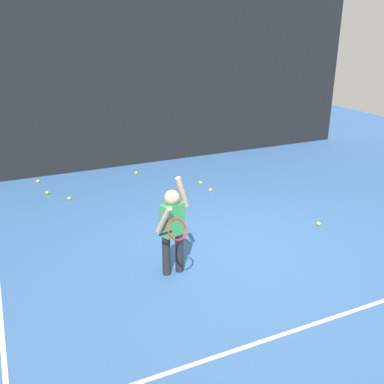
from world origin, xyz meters
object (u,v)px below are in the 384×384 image
at_px(tennis_ball_2, 201,183).
at_px(tennis_ball_4, 319,224).
at_px(tennis_player, 173,225).
at_px(tennis_ball_5, 38,181).
at_px(tennis_ball_0, 69,198).
at_px(tennis_ball_1, 210,190).
at_px(tennis_ball_6, 136,173).
at_px(tennis_ball_7, 47,193).

height_order(tennis_ball_2, tennis_ball_4, same).
bearing_deg(tennis_player, tennis_ball_4, -11.15).
bearing_deg(tennis_ball_4, tennis_ball_5, 133.97).
distance_m(tennis_player, tennis_ball_5, 4.81).
xyz_separation_m(tennis_ball_0, tennis_ball_1, (2.69, -0.73, 0.00)).
distance_m(tennis_ball_4, tennis_ball_6, 4.35).
height_order(tennis_ball_4, tennis_ball_5, same).
bearing_deg(tennis_ball_6, tennis_ball_2, -48.93).
xyz_separation_m(tennis_player, tennis_ball_5, (-1.25, 4.59, -0.69)).
xyz_separation_m(tennis_ball_2, tennis_ball_6, (-1.05, 1.20, 0.00)).
height_order(tennis_ball_4, tennis_ball_6, same).
bearing_deg(tennis_ball_5, tennis_ball_0, -71.39).
height_order(tennis_ball_2, tennis_ball_5, same).
relative_size(tennis_ball_0, tennis_ball_2, 1.00).
distance_m(tennis_ball_0, tennis_ball_7, 0.61).
bearing_deg(tennis_ball_5, tennis_player, -74.72).
distance_m(tennis_player, tennis_ball_0, 3.47).
xyz_separation_m(tennis_ball_4, tennis_ball_5, (-4.07, 4.21, 0.00)).
bearing_deg(tennis_ball_2, tennis_player, -121.68).
xyz_separation_m(tennis_ball_2, tennis_ball_7, (-3.05, 0.75, 0.00)).
bearing_deg(tennis_ball_6, tennis_ball_1, -58.40).
height_order(tennis_ball_0, tennis_ball_7, same).
xyz_separation_m(tennis_ball_2, tennis_ball_5, (-3.14, 1.53, 0.00)).
xyz_separation_m(tennis_ball_2, tennis_ball_4, (0.93, -2.68, 0.00)).
xyz_separation_m(tennis_ball_1, tennis_ball_7, (-3.04, 1.23, 0.00)).
relative_size(tennis_ball_5, tennis_ball_6, 1.00).
xyz_separation_m(tennis_ball_4, tennis_ball_6, (-1.97, 3.88, 0.00)).
distance_m(tennis_ball_0, tennis_ball_4, 4.66).
height_order(tennis_ball_0, tennis_ball_2, same).
relative_size(tennis_player, tennis_ball_1, 20.46).
distance_m(tennis_ball_4, tennis_ball_5, 5.86).
xyz_separation_m(tennis_ball_1, tennis_ball_2, (0.01, 0.48, 0.00)).
height_order(tennis_ball_1, tennis_ball_7, same).
xyz_separation_m(tennis_ball_4, tennis_ball_7, (-3.98, 3.42, 0.00)).
relative_size(tennis_ball_0, tennis_ball_7, 1.00).
height_order(tennis_player, tennis_ball_6, tennis_player).
relative_size(tennis_player, tennis_ball_2, 20.46).
bearing_deg(tennis_ball_0, tennis_ball_4, -38.85).
height_order(tennis_ball_1, tennis_ball_6, same).
relative_size(tennis_ball_4, tennis_ball_5, 1.00).
height_order(tennis_player, tennis_ball_1, tennis_player).
relative_size(tennis_ball_2, tennis_ball_6, 1.00).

